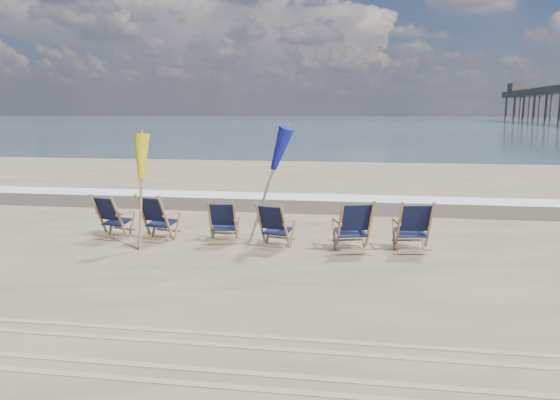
% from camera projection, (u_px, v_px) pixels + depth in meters
% --- Properties ---
extents(ocean, '(400.00, 400.00, 0.00)m').
position_uv_depth(ocean, '(361.00, 121.00, 133.30)').
color(ocean, '#334D56').
rests_on(ocean, ground).
extents(surf_foam, '(200.00, 1.40, 0.01)m').
position_uv_depth(surf_foam, '(312.00, 197.00, 16.68)').
color(surf_foam, silver).
rests_on(surf_foam, ground).
extents(wet_sand_strip, '(200.00, 2.60, 0.00)m').
position_uv_depth(wet_sand_strip, '(306.00, 205.00, 15.22)').
color(wet_sand_strip, '#42362A').
rests_on(wet_sand_strip, ground).
extents(tire_tracks, '(80.00, 1.30, 0.01)m').
position_uv_depth(tire_tracks, '(207.00, 356.00, 5.86)').
color(tire_tracks, gray).
rests_on(tire_tracks, ground).
extents(beach_chair_0, '(0.78, 0.83, 0.95)m').
position_uv_depth(beach_chair_0, '(119.00, 218.00, 11.02)').
color(beach_chair_0, black).
rests_on(beach_chair_0, ground).
extents(beach_chair_1, '(0.80, 0.86, 0.99)m').
position_uv_depth(beach_chair_1, '(165.00, 219.00, 10.82)').
color(beach_chair_1, black).
rests_on(beach_chair_1, ground).
extents(beach_chair_2, '(0.62, 0.69, 0.90)m').
position_uv_depth(beach_chair_2, '(235.00, 222.00, 10.72)').
color(beach_chair_2, black).
rests_on(beach_chair_2, ground).
extents(beach_chair_3, '(0.75, 0.80, 0.92)m').
position_uv_depth(beach_chair_3, '(285.00, 227.00, 10.23)').
color(beach_chair_3, black).
rests_on(beach_chair_3, ground).
extents(beach_chair_4, '(0.85, 0.90, 1.02)m').
position_uv_depth(beach_chair_4, '(370.00, 226.00, 10.05)').
color(beach_chair_4, black).
rests_on(beach_chair_4, ground).
extents(beach_chair_5, '(0.76, 0.83, 1.01)m').
position_uv_depth(beach_chair_5, '(430.00, 227.00, 10.01)').
color(beach_chair_5, black).
rests_on(beach_chair_5, ground).
extents(umbrella_yellow, '(0.30, 0.30, 2.18)m').
position_uv_depth(umbrella_yellow, '(139.00, 163.00, 10.21)').
color(umbrella_yellow, '#956B43').
rests_on(umbrella_yellow, ground).
extents(umbrella_blue, '(0.30, 0.30, 2.43)m').
position_uv_depth(umbrella_blue, '(266.00, 149.00, 10.51)').
color(umbrella_blue, '#A5A5AD').
rests_on(umbrella_blue, ground).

